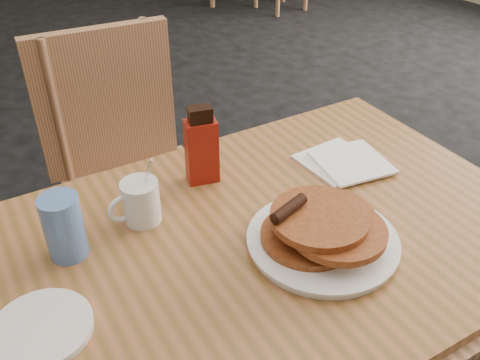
{
  "coord_description": "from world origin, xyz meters",
  "views": [
    {
      "loc": [
        -0.49,
        -0.69,
        1.44
      ],
      "look_at": [
        0.02,
        0.03,
        0.83
      ],
      "focal_mm": 40.0,
      "sensor_mm": 36.0,
      "label": 1
    }
  ],
  "objects_px": {
    "main_table": "(263,250)",
    "pancake_plate": "(323,233)",
    "coffee_mug": "(140,201)",
    "syrup_bottle": "(202,148)",
    "blue_tumbler": "(64,227)",
    "chair_main_far": "(125,156)"
  },
  "relations": [
    {
      "from": "coffee_mug",
      "to": "syrup_bottle",
      "type": "relative_size",
      "value": 0.78
    },
    {
      "from": "chair_main_far",
      "to": "blue_tumbler",
      "type": "xyz_separation_m",
      "value": [
        -0.34,
        -0.55,
        0.26
      ]
    },
    {
      "from": "blue_tumbler",
      "to": "main_table",
      "type": "bearing_deg",
      "value": -26.36
    },
    {
      "from": "coffee_mug",
      "to": "pancake_plate",
      "type": "bearing_deg",
      "value": -68.37
    },
    {
      "from": "syrup_bottle",
      "to": "blue_tumbler",
      "type": "relative_size",
      "value": 1.42
    },
    {
      "from": "blue_tumbler",
      "to": "syrup_bottle",
      "type": "bearing_deg",
      "value": 10.88
    },
    {
      "from": "main_table",
      "to": "pancake_plate",
      "type": "bearing_deg",
      "value": -51.23
    },
    {
      "from": "pancake_plate",
      "to": "coffee_mug",
      "type": "distance_m",
      "value": 0.37
    },
    {
      "from": "main_table",
      "to": "pancake_plate",
      "type": "xyz_separation_m",
      "value": [
        0.07,
        -0.09,
        0.07
      ]
    },
    {
      "from": "coffee_mug",
      "to": "syrup_bottle",
      "type": "xyz_separation_m",
      "value": [
        0.18,
        0.05,
        0.04
      ]
    },
    {
      "from": "syrup_bottle",
      "to": "blue_tumbler",
      "type": "distance_m",
      "value": 0.34
    },
    {
      "from": "syrup_bottle",
      "to": "blue_tumbler",
      "type": "height_order",
      "value": "syrup_bottle"
    },
    {
      "from": "chair_main_far",
      "to": "pancake_plate",
      "type": "distance_m",
      "value": 0.84
    },
    {
      "from": "chair_main_far",
      "to": "syrup_bottle",
      "type": "xyz_separation_m",
      "value": [
        -0.01,
        -0.49,
        0.28
      ]
    },
    {
      "from": "main_table",
      "to": "blue_tumbler",
      "type": "bearing_deg",
      "value": 153.64
    },
    {
      "from": "main_table",
      "to": "chair_main_far",
      "type": "relative_size",
      "value": 1.31
    },
    {
      "from": "main_table",
      "to": "coffee_mug",
      "type": "relative_size",
      "value": 8.57
    },
    {
      "from": "pancake_plate",
      "to": "blue_tumbler",
      "type": "height_order",
      "value": "blue_tumbler"
    },
    {
      "from": "main_table",
      "to": "syrup_bottle",
      "type": "bearing_deg",
      "value": 89.92
    },
    {
      "from": "coffee_mug",
      "to": "syrup_bottle",
      "type": "distance_m",
      "value": 0.19
    },
    {
      "from": "blue_tumbler",
      "to": "pancake_plate",
      "type": "bearing_deg",
      "value": -32.1
    },
    {
      "from": "pancake_plate",
      "to": "syrup_bottle",
      "type": "bearing_deg",
      "value": 102.56
    }
  ]
}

